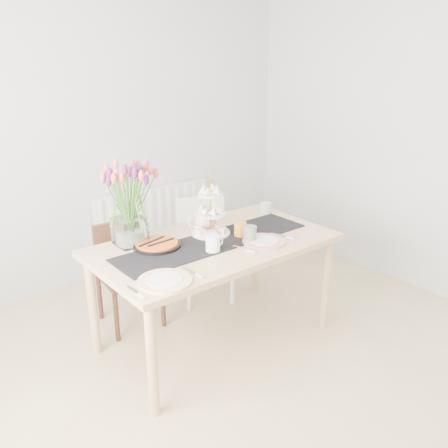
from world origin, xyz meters
TOP-DOWN VIEW (x-y plane):
  - room_shell at (0.00, 0.00)m, footprint 4.50×4.50m
  - radiator at (0.50, 2.19)m, footprint 1.20×0.08m
  - dining_table at (0.12, 0.77)m, footprint 1.60×0.90m
  - chair_brown at (-0.22, 1.42)m, footprint 0.43×0.43m
  - chair_white at (0.49, 1.39)m, footprint 0.54×0.54m
  - table_runner at (0.12, 0.77)m, footprint 1.40×0.35m
  - tulip_vase at (-0.33, 1.08)m, footprint 0.67×0.67m
  - cake_stand at (0.18, 0.89)m, footprint 0.27×0.27m
  - teapot at (0.21, 0.98)m, footprint 0.29×0.26m
  - cream_jug at (0.80, 0.99)m, footprint 0.10×0.10m
  - tart_tin at (-0.23, 0.92)m, footprint 0.30×0.30m
  - mug_grey at (0.31, 0.63)m, footprint 0.11×0.11m
  - mug_white at (0.01, 0.64)m, footprint 0.09×0.09m
  - mug_orange at (0.32, 0.74)m, footprint 0.11×0.11m
  - plate_left at (-0.46, 0.47)m, footprint 0.31×0.31m
  - plate_right at (0.37, 0.55)m, footprint 0.37×0.37m

SIDE VIEW (x-z plane):
  - chair_brown at x=-0.22m, z-range 0.06..0.82m
  - radiator at x=0.50m, z-range 0.15..0.75m
  - chair_white at x=0.49m, z-range 0.06..0.88m
  - dining_table at x=0.12m, z-range 0.30..1.05m
  - table_runner at x=0.12m, z-range 0.75..0.76m
  - plate_right at x=0.37m, z-range 0.75..0.76m
  - plate_left at x=-0.46m, z-range 0.75..0.77m
  - tart_tin at x=-0.23m, z-range 0.75..0.79m
  - cream_jug at x=0.80m, z-range 0.75..0.84m
  - mug_orange at x=0.32m, z-range 0.75..0.85m
  - mug_grey at x=0.31m, z-range 0.75..0.86m
  - mug_white at x=0.01m, z-range 0.75..0.86m
  - teapot at x=0.21m, z-range 0.75..0.91m
  - cake_stand at x=0.18m, z-range 0.67..1.06m
  - tulip_vase at x=-0.33m, z-range 0.83..1.41m
  - room_shell at x=0.00m, z-range -0.95..3.55m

